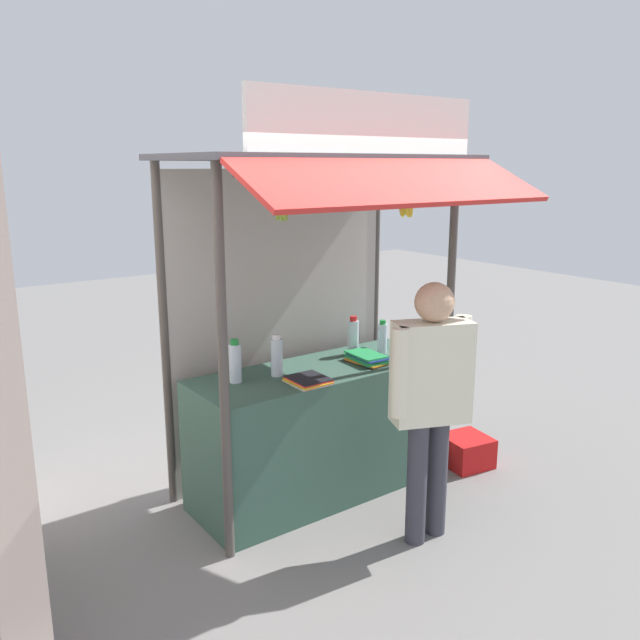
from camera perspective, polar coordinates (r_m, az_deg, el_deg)
ground_plane at (r=4.96m, az=0.00°, el=-14.64°), size 20.00×20.00×0.00m
stall_counter at (r=4.76m, az=0.00°, el=-9.64°), size 1.86×0.68×0.94m
stall_structure at (r=4.54m, az=-1.01°, el=4.91°), size 2.06×1.57×2.75m
water_bottle_mid_right at (r=4.90m, az=2.91°, el=-1.46°), size 0.08×0.08×0.30m
water_bottle_front_right at (r=4.31m, az=-7.42°, el=-3.68°), size 0.08×0.08×0.29m
water_bottle_rear_center at (r=4.96m, az=5.47°, el=-1.55°), size 0.07×0.07×0.26m
water_bottle_back_left at (r=4.42m, az=-3.81°, el=-3.20°), size 0.08×0.08×0.29m
magazine_stack_right at (r=4.73m, az=4.09°, el=-3.33°), size 0.22×0.33×0.07m
magazine_stack_mid_left at (r=4.29m, az=-1.04°, el=-5.30°), size 0.25×0.28×0.04m
banana_bunch_inner_right at (r=4.29m, az=7.59°, el=10.02°), size 0.12×0.12×0.27m
banana_bunch_rightmost at (r=3.70m, az=-3.30°, el=9.66°), size 0.09×0.09×0.24m
vendor_person at (r=4.06m, az=9.66°, el=-5.98°), size 0.63×0.37×1.66m
plastic_crate at (r=5.41m, az=12.65°, el=-11.09°), size 0.39×0.39×0.24m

